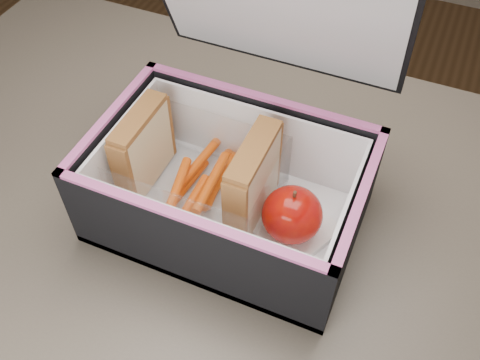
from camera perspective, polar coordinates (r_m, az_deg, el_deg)
name	(u,v)px	position (r m, az deg, el deg)	size (l,w,h in m)	color
kitchen_table	(253,295)	(0.70, 1.38, -12.21)	(1.20, 0.80, 0.75)	brown
lunch_bag	(230,180)	(0.61, -1.07, 0.00)	(0.30, 0.28, 0.29)	black
plastic_tub	(197,174)	(0.63, -4.56, 0.60)	(0.19, 0.13, 0.08)	white
sandwich_left	(143,148)	(0.65, -10.26, 3.40)	(0.03, 0.09, 0.10)	beige
sandwich_right	(253,182)	(0.60, 1.40, -0.17)	(0.03, 0.10, 0.11)	beige
carrot_sticks	(200,183)	(0.65, -4.29, -0.36)	(0.06, 0.16, 0.03)	#D25106
paper_napkin	(294,228)	(0.63, 5.77, -5.15)	(0.08, 0.08, 0.01)	white
red_apple	(292,215)	(0.59, 5.58, -3.70)	(0.09, 0.09, 0.07)	maroon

